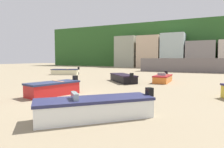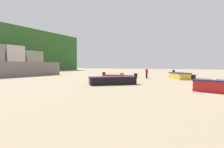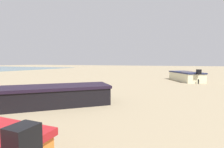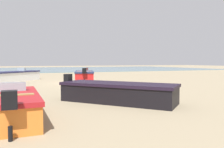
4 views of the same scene
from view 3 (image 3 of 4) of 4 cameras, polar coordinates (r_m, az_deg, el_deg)
name	(u,v)px [view 3 (image 3 of 4)]	position (r m, az deg, el deg)	size (l,w,h in m)	color
boat_cream_2	(186,76)	(17.79, 23.87, -0.69)	(4.51, 3.37, 1.22)	beige
boat_black_5	(50,96)	(7.54, -20.40, -6.93)	(4.48, 4.76, 1.15)	black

